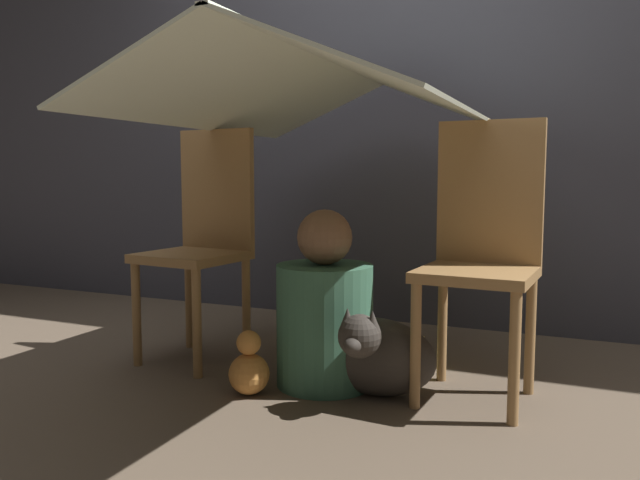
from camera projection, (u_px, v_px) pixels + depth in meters
The scene contains 9 objects.
ground_plane at pixel (308, 387), 2.30m from camera, with size 8.80×8.80×0.00m, color brown.
wall_back at pixel (401, 84), 3.23m from camera, with size 7.00×0.05×2.50m.
chair_left at pixel (203, 235), 2.64m from camera, with size 0.41×0.41×0.98m.
chair_right at pixel (482, 248), 2.18m from camera, with size 0.40×0.40×0.98m.
sheet_canopy at pixel (320, 88), 2.28m from camera, with size 1.17×1.51×0.25m.
person_front at pixel (325, 314), 2.31m from camera, with size 0.36×0.36×0.66m.
dog at pixel (373, 354), 2.18m from camera, with size 0.44×0.36×0.34m.
floor_cushion at pixel (377, 351), 2.59m from camera, with size 0.33×0.27×0.10m.
plush_toy at pixel (249, 368), 2.22m from camera, with size 0.15×0.15×0.23m.
Camera 1 is at (0.93, -2.03, 0.78)m, focal length 35.00 mm.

